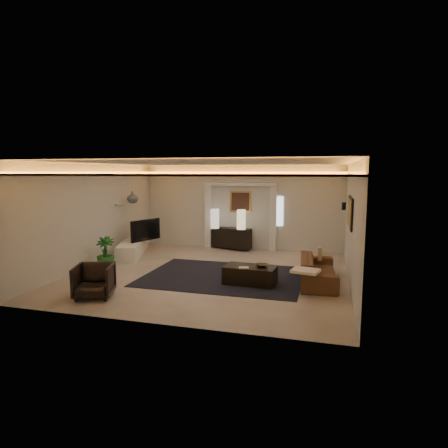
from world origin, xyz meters
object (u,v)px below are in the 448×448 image
(coffee_table, at_px, (250,275))
(armchair, at_px, (94,281))
(console, at_px, (232,238))
(sofa, at_px, (318,270))

(coffee_table, distance_m, armchair, 3.55)
(console, relative_size, armchair, 1.74)
(console, xyz_separation_m, sofa, (3.02, -3.36, -0.09))
(coffee_table, bearing_deg, console, 114.43)
(console, bearing_deg, sofa, -31.35)
(console, xyz_separation_m, coffee_table, (1.46, -3.90, -0.20))
(sofa, distance_m, armchair, 5.18)
(sofa, bearing_deg, coffee_table, 105.27)
(sofa, distance_m, coffee_table, 1.66)
(console, height_order, sofa, console)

